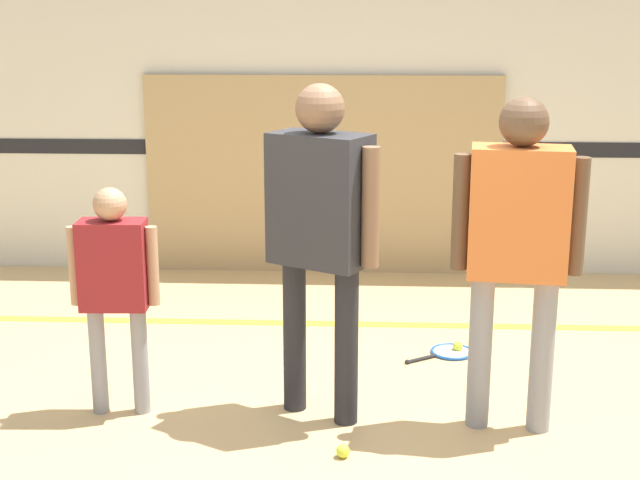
% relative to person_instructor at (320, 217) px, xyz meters
% --- Properties ---
extents(ground_plane, '(16.00, 16.00, 0.00)m').
position_rel_person_instructor_xyz_m(ground_plane, '(0.02, -0.20, -1.08)').
color(ground_plane, tan).
extents(wall_back, '(16.00, 0.07, 3.20)m').
position_rel_person_instructor_xyz_m(wall_back, '(0.02, 2.79, 0.51)').
color(wall_back, silver).
rests_on(wall_back, ground_plane).
extents(wall_panel, '(2.87, 0.05, 1.61)m').
position_rel_person_instructor_xyz_m(wall_panel, '(-0.11, 2.73, -0.28)').
color(wall_panel, tan).
rests_on(wall_panel, ground_plane).
extents(floor_stripe, '(14.40, 0.10, 0.01)m').
position_rel_person_instructor_xyz_m(floor_stripe, '(0.02, 1.43, -1.08)').
color(floor_stripe, yellow).
rests_on(floor_stripe, ground_plane).
extents(person_instructor, '(0.59, 0.47, 1.75)m').
position_rel_person_instructor_xyz_m(person_instructor, '(0.00, 0.00, 0.00)').
color(person_instructor, '#232328').
rests_on(person_instructor, ground_plane).
extents(person_student_left, '(0.47, 0.20, 1.23)m').
position_rel_person_instructor_xyz_m(person_student_left, '(-1.07, -0.01, -0.32)').
color(person_student_left, gray).
rests_on(person_student_left, ground_plane).
extents(person_student_right, '(0.64, 0.32, 1.70)m').
position_rel_person_instructor_xyz_m(person_student_right, '(0.98, -0.10, -0.03)').
color(person_student_right, gray).
rests_on(person_student_right, ground_plane).
extents(racket_spare_on_floor, '(0.49, 0.39, 0.03)m').
position_rel_person_instructor_xyz_m(racket_spare_on_floor, '(0.77, 0.91, -1.07)').
color(racket_spare_on_floor, blue).
rests_on(racket_spare_on_floor, ground_plane).
extents(tennis_ball_near_instructor, '(0.07, 0.07, 0.07)m').
position_rel_person_instructor_xyz_m(tennis_ball_near_instructor, '(0.13, -0.47, -1.05)').
color(tennis_ball_near_instructor, '#CCE038').
rests_on(tennis_ball_near_instructor, ground_plane).
extents(tennis_ball_by_spare_racket, '(0.07, 0.07, 0.07)m').
position_rel_person_instructor_xyz_m(tennis_ball_by_spare_racket, '(0.83, 0.95, -1.05)').
color(tennis_ball_by_spare_racket, '#CCE038').
rests_on(tennis_ball_by_spare_racket, ground_plane).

